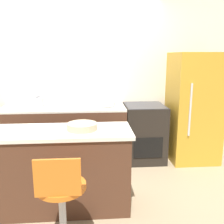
# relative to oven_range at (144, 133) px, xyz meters

# --- Properties ---
(ground_plane) EXTENTS (14.00, 14.00, 0.00)m
(ground_plane) POSITION_rel_oven_range_xyz_m (-0.98, -0.34, -0.45)
(ground_plane) COLOR #998466
(wall_back) EXTENTS (8.00, 0.06, 2.60)m
(wall_back) POSITION_rel_oven_range_xyz_m (-0.98, 0.35, 0.85)
(wall_back) COLOR silver
(wall_back) RESTS_ON ground_plane
(back_counter) EXTENTS (1.88, 0.65, 0.90)m
(back_counter) POSITION_rel_oven_range_xyz_m (-1.27, 0.00, -0.00)
(back_counter) COLOR #4C2D1E
(back_counter) RESTS_ON ground_plane
(kitchen_island) EXTENTS (1.60, 0.58, 0.90)m
(kitchen_island) POSITION_rel_oven_range_xyz_m (-1.21, -1.24, -0.00)
(kitchen_island) COLOR #4C2D1E
(kitchen_island) RESTS_ON ground_plane
(oven_range) EXTENTS (0.63, 0.66, 0.90)m
(oven_range) POSITION_rel_oven_range_xyz_m (0.00, 0.00, 0.00)
(oven_range) COLOR black
(oven_range) RESTS_ON ground_plane
(refrigerator) EXTENTS (0.73, 0.73, 1.71)m
(refrigerator) POSITION_rel_oven_range_xyz_m (0.78, -0.03, 0.41)
(refrigerator) COLOR gold
(refrigerator) RESTS_ON ground_plane
(stool_chair) EXTENTS (0.41, 0.41, 0.93)m
(stool_chair) POSITION_rel_oven_range_xyz_m (-1.09, -1.93, 0.01)
(stool_chair) COLOR #B7B7BC
(stool_chair) RESTS_ON ground_plane
(kettle) EXTENTS (0.17, 0.17, 0.21)m
(kettle) POSITION_rel_oven_range_xyz_m (-1.64, 0.00, 0.54)
(kettle) COLOR silver
(kettle) RESTS_ON back_counter
(mixing_bowl) EXTENTS (0.29, 0.29, 0.07)m
(mixing_bowl) POSITION_rel_oven_range_xyz_m (-0.61, 0.00, 0.49)
(mixing_bowl) COLOR white
(mixing_bowl) RESTS_ON back_counter
(fruit_bowl) EXTENTS (0.32, 0.32, 0.07)m
(fruit_bowl) POSITION_rel_oven_range_xyz_m (-0.93, -1.24, 0.48)
(fruit_bowl) COLOR #C1B28E
(fruit_bowl) RESTS_ON kitchen_island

